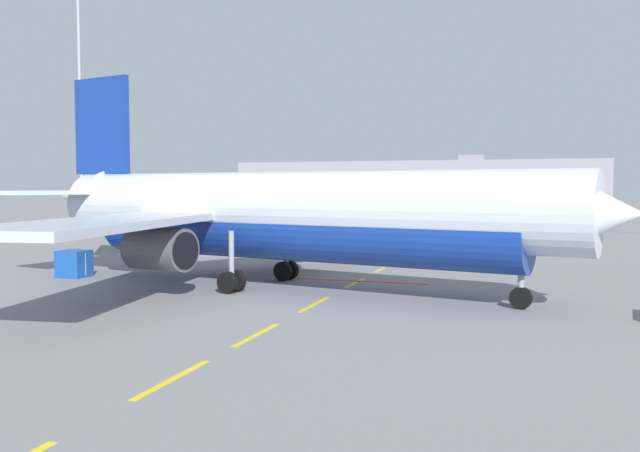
{
  "coord_description": "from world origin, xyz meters",
  "views": [
    {
      "loc": [
        27.64,
        -14.15,
        5.41
      ],
      "look_at": [
        16.44,
        19.73,
        3.27
      ],
      "focal_mm": 36.92,
      "sensor_mm": 36.0,
      "label": 1
    }
  ],
  "objects_px": {
    "airliner_foreground": "(282,214)",
    "fuel_service_truck": "(147,229)",
    "uld_cargo_container": "(74,264)",
    "apron_light_mast_near": "(80,79)"
  },
  "relations": [
    {
      "from": "airliner_foreground",
      "to": "fuel_service_truck",
      "type": "height_order",
      "value": "airliner_foreground"
    },
    {
      "from": "airliner_foreground",
      "to": "uld_cargo_container",
      "type": "bearing_deg",
      "value": 179.94
    },
    {
      "from": "apron_light_mast_near",
      "to": "fuel_service_truck",
      "type": "bearing_deg",
      "value": -36.59
    },
    {
      "from": "uld_cargo_container",
      "to": "fuel_service_truck",
      "type": "bearing_deg",
      "value": 110.83
    },
    {
      "from": "airliner_foreground",
      "to": "fuel_service_truck",
      "type": "distance_m",
      "value": 27.72
    },
    {
      "from": "airliner_foreground",
      "to": "fuel_service_truck",
      "type": "bearing_deg",
      "value": 137.78
    },
    {
      "from": "airliner_foreground",
      "to": "uld_cargo_container",
      "type": "height_order",
      "value": "airliner_foreground"
    },
    {
      "from": "airliner_foreground",
      "to": "apron_light_mast_near",
      "type": "xyz_separation_m",
      "value": [
        -37.01,
        30.86,
        13.72
      ]
    },
    {
      "from": "apron_light_mast_near",
      "to": "uld_cargo_container",
      "type": "bearing_deg",
      "value": -52.56
    },
    {
      "from": "airliner_foreground",
      "to": "uld_cargo_container",
      "type": "relative_size",
      "value": 21.22
    }
  ]
}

